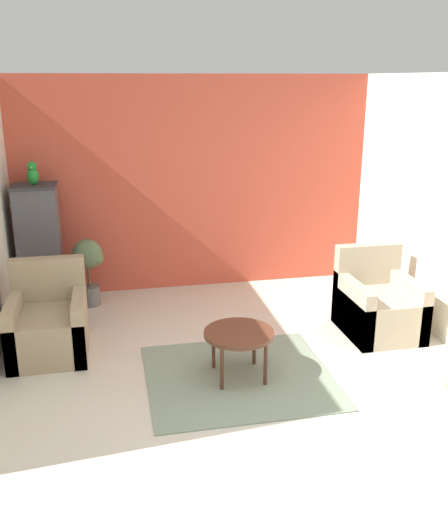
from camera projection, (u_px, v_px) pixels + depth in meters
ground_plane at (271, 443)px, 4.35m from camera, size 20.00×20.00×0.00m
wall_back_accent at (195, 185)px, 7.30m from camera, size 4.64×0.06×2.72m
wall_right at (435, 206)px, 6.05m from camera, size 0.06×3.56×2.72m
area_rug at (239, 376)px, 5.31m from camera, size 1.70×1.55×0.01m
coffee_table at (239, 336)px, 5.19m from camera, size 0.64×0.64×0.46m
armchair_left at (49, 325)px, 5.70m from camera, size 0.74×0.85×0.91m
armchair_right at (378, 307)px, 6.18m from camera, size 0.74×0.85×0.91m
birdcage at (40, 247)px, 6.74m from camera, size 0.50×0.50×1.49m
parrot at (33, 174)px, 6.49m from camera, size 0.13×0.23×0.28m
potted_plant at (87, 262)px, 6.85m from camera, size 0.40×0.36×0.83m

